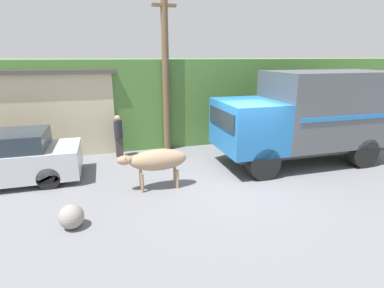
% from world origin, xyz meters
% --- Properties ---
extents(ground_plane, '(60.00, 60.00, 0.00)m').
position_xyz_m(ground_plane, '(0.00, 0.00, 0.00)').
color(ground_plane, slate).
extents(hillside_embankment, '(32.00, 6.51, 3.62)m').
position_xyz_m(hillside_embankment, '(0.00, 7.26, 1.81)').
color(hillside_embankment, '#4C7A38').
rests_on(hillside_embankment, ground_plane).
extents(building_backdrop, '(6.17, 2.70, 3.28)m').
position_xyz_m(building_backdrop, '(-6.49, 5.15, 1.66)').
color(building_backdrop, '#C6B793').
rests_on(building_backdrop, ground_plane).
extents(cargo_truck, '(6.26, 2.48, 3.25)m').
position_xyz_m(cargo_truck, '(3.07, 0.92, 1.77)').
color(cargo_truck, '#2D2D2D').
rests_on(cargo_truck, ground_plane).
extents(brown_cow, '(2.00, 0.62, 1.19)m').
position_xyz_m(brown_cow, '(-2.57, 0.16, 0.87)').
color(brown_cow, '#9E7F60').
rests_on(brown_cow, ground_plane).
extents(parked_suv, '(4.49, 1.83, 1.58)m').
position_xyz_m(parked_suv, '(-7.00, 1.81, 0.77)').
color(parked_suv, silver).
rests_on(parked_suv, ground_plane).
extents(pedestrian_on_hill, '(0.35, 0.35, 1.62)m').
position_xyz_m(pedestrian_on_hill, '(-3.48, 3.44, 0.90)').
color(pedestrian_on_hill, '#38332D').
rests_on(pedestrian_on_hill, ground_plane).
extents(utility_pole, '(0.90, 0.27, 6.30)m').
position_xyz_m(utility_pole, '(-1.51, 3.84, 3.25)').
color(utility_pole, brown).
rests_on(utility_pole, ground_plane).
extents(roadside_rock, '(0.56, 0.56, 0.56)m').
position_xyz_m(roadside_rock, '(-4.81, -1.41, 0.28)').
color(roadside_rock, gray).
rests_on(roadside_rock, ground_plane).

